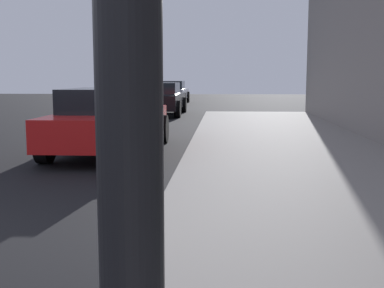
# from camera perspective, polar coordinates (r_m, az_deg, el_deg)

# --- Properties ---
(car_red) EXTENTS (1.93, 4.36, 1.27)m
(car_red) POSITION_cam_1_polar(r_m,az_deg,el_deg) (9.95, -9.34, 2.74)
(car_red) COLOR red
(car_red) RESTS_ON ground_plane
(car_black) EXTENTS (2.02, 4.41, 1.27)m
(car_black) POSITION_cam_1_polar(r_m,az_deg,el_deg) (19.72, -3.91, 5.24)
(car_black) COLOR black
(car_black) RESTS_ON ground_plane
(car_silver) EXTENTS (2.07, 4.40, 1.27)m
(car_silver) POSITION_cam_1_polar(r_m,az_deg,el_deg) (28.00, -2.63, 5.98)
(car_silver) COLOR #B7B7BF
(car_silver) RESTS_ON ground_plane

